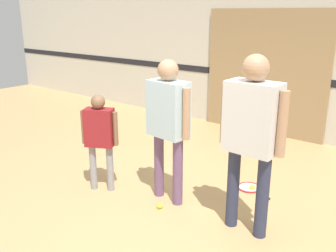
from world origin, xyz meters
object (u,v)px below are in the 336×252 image
(person_instructor, at_px, (168,116))
(person_student_left, at_px, (100,132))
(tennis_ball_near_instructor, at_px, (160,206))
(person_student_right, at_px, (252,127))
(racket_spare_on_floor, at_px, (250,188))
(tennis_ball_by_spare_racket, at_px, (252,187))

(person_instructor, relative_size, person_student_left, 1.37)
(person_instructor, relative_size, tennis_ball_near_instructor, 24.79)
(person_instructor, xyz_separation_m, person_student_right, (1.02, -0.03, 0.08))
(person_student_left, xyz_separation_m, racket_spare_on_floor, (1.44, 1.14, -0.73))
(tennis_ball_near_instructor, bearing_deg, person_student_right, 12.03)
(person_student_left, height_order, person_student_right, person_student_right)
(person_instructor, bearing_deg, racket_spare_on_floor, 59.19)
(person_student_right, distance_m, tennis_ball_by_spare_racket, 1.41)
(person_student_left, xyz_separation_m, tennis_ball_by_spare_racket, (1.48, 1.13, -0.71))
(racket_spare_on_floor, relative_size, tennis_ball_near_instructor, 8.02)
(person_instructor, height_order, racket_spare_on_floor, person_instructor)
(person_student_left, bearing_deg, racket_spare_on_floor, 10.71)
(racket_spare_on_floor, height_order, tennis_ball_by_spare_racket, tennis_ball_by_spare_racket)
(person_instructor, distance_m, person_student_right, 1.02)
(racket_spare_on_floor, relative_size, tennis_ball_by_spare_racket, 8.02)
(person_student_right, bearing_deg, person_instructor, 0.05)
(tennis_ball_by_spare_racket, bearing_deg, person_student_right, -68.67)
(person_student_left, bearing_deg, tennis_ball_by_spare_racket, 9.85)
(tennis_ball_near_instructor, height_order, tennis_ball_by_spare_racket, same)
(person_student_right, relative_size, racket_spare_on_floor, 3.33)
(tennis_ball_near_instructor, distance_m, tennis_ball_by_spare_racket, 1.23)
(person_student_left, distance_m, racket_spare_on_floor, 1.98)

